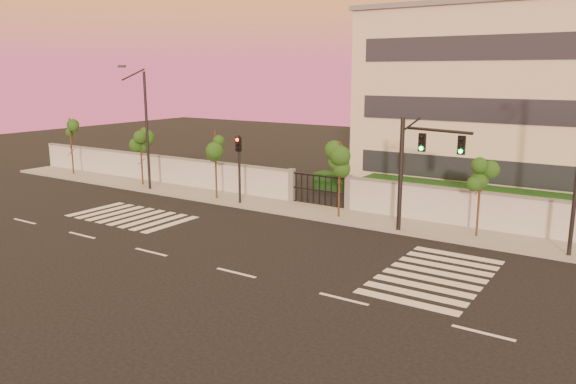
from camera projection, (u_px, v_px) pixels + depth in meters
name	position (u px, v px, depth m)	size (l,w,h in m)	color
ground	(236.00, 273.00, 23.22)	(120.00, 120.00, 0.00)	black
sidewalk	(352.00, 218.00, 31.79)	(60.00, 3.00, 0.15)	gray
perimeter_wall	(365.00, 196.00, 32.75)	(60.00, 0.36, 2.20)	#BABCC1
hedge_row	(400.00, 194.00, 34.48)	(41.00, 4.25, 1.80)	black
institutional_building	(566.00, 105.00, 35.10)	(24.40, 12.40, 12.25)	beige
road_markings	(259.00, 244.00, 27.14)	(57.00, 7.62, 0.02)	silver
street_tree_a	(71.00, 134.00, 44.45)	(1.48, 1.18, 4.59)	#382314
street_tree_b	(141.00, 143.00, 40.22)	(1.48, 1.18, 4.26)	#382314
street_tree_c	(216.00, 149.00, 35.72)	(1.50, 1.19, 4.54)	#382314
street_tree_d	(340.00, 162.00, 31.11)	(1.42, 1.13, 4.43)	#382314
street_tree_e	(481.00, 181.00, 27.40)	(1.34, 1.07, 4.02)	#382314
traffic_signal_main	(415.00, 162.00, 27.90)	(3.73, 1.13, 5.98)	black
traffic_signal_secondary	(239.00, 161.00, 34.53)	(0.34, 0.34, 4.43)	black
streetlight_west	(145.00, 125.00, 38.23)	(0.51, 2.07, 8.59)	black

